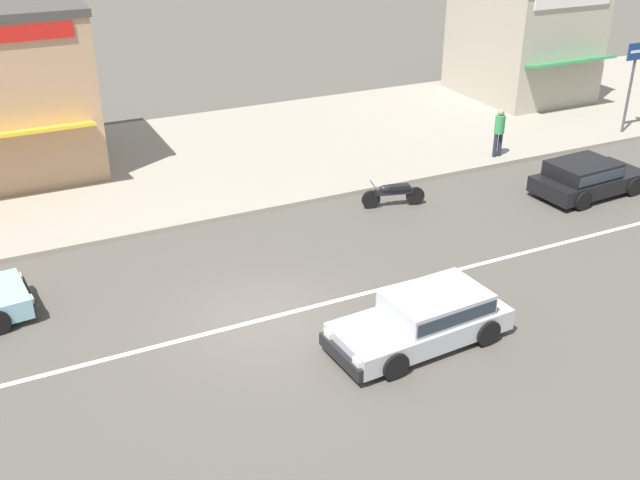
{
  "coord_description": "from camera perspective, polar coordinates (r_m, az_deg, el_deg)",
  "views": [
    {
      "loc": [
        -5.15,
        -13.42,
        9.17
      ],
      "look_at": [
        2.14,
        1.61,
        0.8
      ],
      "focal_mm": 42.0,
      "sensor_mm": 36.0,
      "label": 1
    }
  ],
  "objects": [
    {
      "name": "kerb_strip",
      "position": [
        25.97,
        -12.82,
        5.44
      ],
      "size": [
        68.0,
        10.0,
        0.15
      ],
      "primitive_type": "cube",
      "color": "#9E9384",
      "rests_on": "ground"
    },
    {
      "name": "hatchback_black_1",
      "position": [
        24.56,
        19.66,
        4.56
      ],
      "size": [
        3.75,
        1.96,
        1.1
      ],
      "color": "black",
      "rests_on": "ground"
    },
    {
      "name": "hatchback_silver_2",
      "position": [
        16.13,
        8.07,
        -5.83
      ],
      "size": [
        4.05,
        1.93,
        1.1
      ],
      "color": "#B7BABF",
      "rests_on": "ground"
    },
    {
      "name": "motorcycle_1",
      "position": [
        22.45,
        5.57,
        3.56
      ],
      "size": [
        1.9,
        0.73,
        0.8
      ],
      "color": "black",
      "rests_on": "ground"
    },
    {
      "name": "lane_centre_stripe",
      "position": [
        17.05,
        -4.13,
        -5.98
      ],
      "size": [
        50.4,
        0.14,
        0.01
      ],
      "primitive_type": "cube",
      "color": "silver",
      "rests_on": "ground"
    },
    {
      "name": "pedestrian_mid_kerb",
      "position": [
        26.5,
        13.5,
        8.23
      ],
      "size": [
        0.34,
        0.34,
        1.69
      ],
      "color": "#232838",
      "rests_on": "kerb_strip"
    },
    {
      "name": "shopfront_corner_warung",
      "position": [
        34.19,
        15.22,
        14.64
      ],
      "size": [
        4.54,
        6.08,
        4.87
      ],
      "color": "#B2A893",
      "rests_on": "kerb_strip"
    },
    {
      "name": "ground_plane",
      "position": [
        17.05,
        -4.13,
        -5.99
      ],
      "size": [
        160.0,
        160.0,
        0.0
      ],
      "primitive_type": "plane",
      "color": "#544F47"
    }
  ]
}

